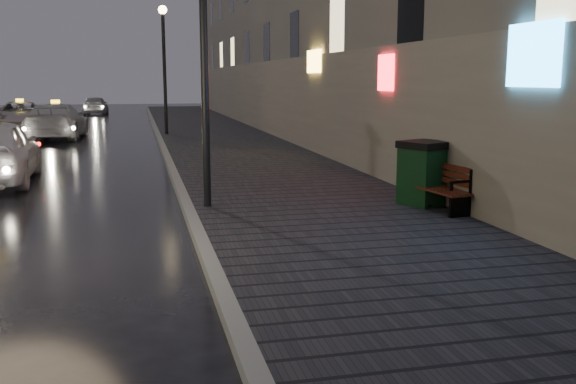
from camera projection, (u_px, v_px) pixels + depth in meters
name	position (u px, v px, depth m)	size (l,w,h in m)	color
ground	(73.00, 360.00, 5.70)	(120.00, 120.00, 0.00)	black
sidewalk	(218.00, 137.00, 26.70)	(4.60, 58.00, 0.15)	black
curb	(159.00, 138.00, 26.16)	(0.20, 58.00, 0.15)	slate
lamp_near	(203.00, 20.00, 11.26)	(0.36, 0.36, 5.28)	black
lamp_far	(164.00, 54.00, 26.60)	(0.36, 0.36, 5.28)	black
bench	(441.00, 187.00, 11.47)	(0.78, 1.67, 0.82)	black
trash_bin	(424.00, 172.00, 11.89)	(1.02, 1.02, 1.19)	black
taxi_mid	(57.00, 121.00, 26.53)	(2.05, 5.05, 1.47)	silver
taxi_far	(21.00, 116.00, 31.52)	(2.25, 4.88, 1.36)	silver
car_far	(95.00, 105.00, 44.40)	(1.51, 3.75, 1.28)	#AAABB3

